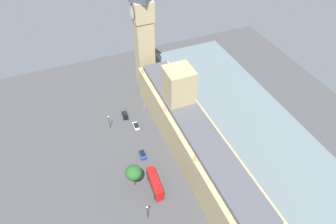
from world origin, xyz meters
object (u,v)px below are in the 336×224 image
Objects in this scene: parliament_building at (192,136)px; clock_tower at (143,28)px; street_lamp_kerbside at (109,120)px; plane_tree_trailing at (134,173)px; car_white_far_end at (136,126)px; car_blue_corner at (142,154)px; car_black_leading at (125,115)px; pedestrian_opposite_hall at (144,107)px; street_lamp_midblock at (147,210)px; double_decker_bus_by_river_gate at (155,183)px.

clock_tower is (1.28, -43.90, 18.54)m from parliament_building.
plane_tree_trailing is at bearing 91.87° from street_lamp_kerbside.
car_white_far_end is 14.14m from car_blue_corner.
parliament_building is 47.67m from clock_tower.
car_black_leading is 1.12× the size of car_blue_corner.
plane_tree_trailing is (6.06, 31.66, 5.39)m from car_black_leading.
clock_tower is 11.35× the size of car_black_leading.
car_blue_corner is 12.94m from plane_tree_trailing.
plane_tree_trailing is (14.73, 33.19, 5.57)m from pedestrian_opposite_hall.
street_lamp_midblock is at bearing 89.77° from plane_tree_trailing.
double_decker_bus_by_river_gate is 6.79× the size of pedestrian_opposite_hall.
parliament_building is 1.49× the size of clock_tower.
clock_tower reaches higher than street_lamp_kerbside.
clock_tower is 31.28m from pedestrian_opposite_hall.
pedestrian_opposite_hall is (-6.52, -9.12, -0.18)m from car_white_far_end.
street_lamp_kerbside is (6.40, -31.57, 1.64)m from double_decker_bus_by_river_gate.
street_lamp_midblock is (6.07, 22.61, 3.62)m from car_blue_corner.
pedestrian_opposite_hall is at bearing -107.92° from street_lamp_midblock.
double_decker_bus_by_river_gate is at bearing 93.28° from car_black_leading.
clock_tower is 38.03m from street_lamp_kerbside.
double_decker_bus_by_river_gate is at bearing -93.92° from car_white_far_end.
street_lamp_midblock is (5.54, 8.81, 1.87)m from double_decker_bus_by_river_gate.
street_lamp_kerbside reaches higher than double_decker_bus_by_river_gate.
car_white_far_end is (14.22, -18.95, -7.48)m from parliament_building.
double_decker_bus_by_river_gate is 1.24× the size of plane_tree_trailing.
car_blue_corner is 23.69m from street_lamp_midblock.
double_decker_bus_by_river_gate is at bearing -21.71° from pedestrian_opposite_hall.
street_lamp_kerbside is (9.12, -3.80, 3.39)m from car_white_far_end.
plane_tree_trailing is at bearing -31.58° from pedestrian_opposite_hall.
pedestrian_opposite_hall is (-8.71, -23.08, -0.18)m from car_blue_corner.
car_white_far_end is at bearing -108.84° from plane_tree_trailing.
car_blue_corner is at bearing -16.89° from parliament_building.
car_white_far_end is 10.45m from street_lamp_kerbside.
car_white_far_end is 0.65× the size of street_lamp_midblock.
plane_tree_trailing is 27.96m from street_lamp_kerbside.
clock_tower is 12.67× the size of car_blue_corner.
double_decker_bus_by_river_gate reaches higher than car_white_far_end.
street_lamp_kerbside is (6.97, 3.79, 3.39)m from car_black_leading.
clock_tower reaches higher than street_lamp_midblock.
car_blue_corner is 24.67m from pedestrian_opposite_hall.
plane_tree_trailing reaches higher than car_black_leading.
car_blue_corner is at bearing -97.23° from car_white_far_end.
pedestrian_opposite_hall is at bearing -161.22° from street_lamp_kerbside.
street_lamp_midblock is (6.11, 44.17, 3.62)m from car_black_leading.
plane_tree_trailing is 12.63m from street_lamp_midblock.
car_black_leading and car_blue_corner have the same top height.
clock_tower is 68.82m from street_lamp_midblock.
parliament_building is at bearing 91.67° from clock_tower.
car_black_leading is at bearing 92.39° from double_decker_bus_by_river_gate.
street_lamp_midblock is at bearing 91.22° from street_lamp_kerbside.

